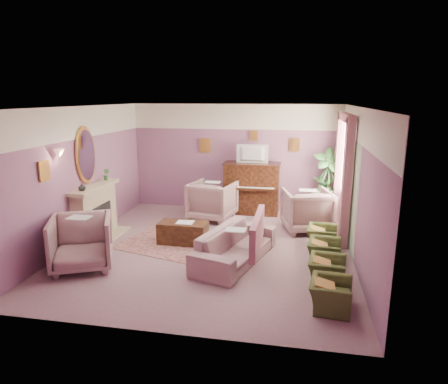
% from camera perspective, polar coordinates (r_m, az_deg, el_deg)
% --- Properties ---
extents(floor, '(5.50, 6.00, 0.01)m').
position_cam_1_polar(floor, '(8.13, -1.90, -8.07)').
color(floor, gray).
rests_on(floor, ground).
extents(ceiling, '(5.50, 6.00, 0.01)m').
position_cam_1_polar(ceiling, '(7.56, -2.07, 12.07)').
color(ceiling, beige).
rests_on(ceiling, wall_back).
extents(wall_back, '(5.50, 0.02, 2.80)m').
position_cam_1_polar(wall_back, '(10.63, 1.55, 4.91)').
color(wall_back, '#6F4E75').
rests_on(wall_back, floor).
extents(wall_front, '(5.50, 0.02, 2.80)m').
position_cam_1_polar(wall_front, '(4.94, -9.60, -5.45)').
color(wall_front, '#6F4E75').
rests_on(wall_front, floor).
extents(wall_left, '(0.02, 6.00, 2.80)m').
position_cam_1_polar(wall_left, '(8.74, -19.88, 2.22)').
color(wall_left, '#6F4E75').
rests_on(wall_left, floor).
extents(wall_right, '(0.02, 6.00, 2.80)m').
position_cam_1_polar(wall_right, '(7.63, 18.63, 0.76)').
color(wall_right, '#6F4E75').
rests_on(wall_right, floor).
extents(picture_rail_band, '(5.50, 0.01, 0.65)m').
position_cam_1_polar(picture_rail_band, '(10.51, 1.58, 10.70)').
color(picture_rail_band, white).
rests_on(picture_rail_band, wall_back).
extents(stripe_panel, '(0.01, 3.00, 2.15)m').
position_cam_1_polar(stripe_panel, '(8.95, 17.29, 0.54)').
color(stripe_panel, '#9DB38D').
rests_on(stripe_panel, wall_right).
extents(fireplace_surround, '(0.30, 1.40, 1.10)m').
position_cam_1_polar(fireplace_surround, '(9.02, -17.94, -2.85)').
color(fireplace_surround, tan).
rests_on(fireplace_surround, floor).
extents(fireplace_inset, '(0.18, 0.72, 0.68)m').
position_cam_1_polar(fireplace_inset, '(9.02, -17.31, -3.81)').
color(fireplace_inset, black).
rests_on(fireplace_inset, floor).
extents(fire_ember, '(0.06, 0.54, 0.10)m').
position_cam_1_polar(fire_ember, '(9.05, -17.01, -4.92)').
color(fire_ember, orange).
rests_on(fire_ember, floor).
extents(mantel_shelf, '(0.40, 1.55, 0.07)m').
position_cam_1_polar(mantel_shelf, '(8.87, -18.04, 0.67)').
color(mantel_shelf, tan).
rests_on(mantel_shelf, fireplace_surround).
extents(hearth, '(0.55, 1.50, 0.02)m').
position_cam_1_polar(hearth, '(9.09, -16.58, -6.19)').
color(hearth, tan).
rests_on(hearth, floor).
extents(mirror_frame, '(0.04, 0.72, 1.20)m').
position_cam_1_polar(mirror_frame, '(8.82, -19.16, 5.01)').
color(mirror_frame, gold).
rests_on(mirror_frame, wall_left).
extents(mirror_glass, '(0.01, 0.60, 1.06)m').
position_cam_1_polar(mirror_glass, '(8.81, -19.02, 5.01)').
color(mirror_glass, silver).
rests_on(mirror_glass, wall_left).
extents(sconce_shade, '(0.20, 0.20, 0.16)m').
position_cam_1_polar(sconce_shade, '(7.87, -22.50, 5.11)').
color(sconce_shade, tan).
rests_on(sconce_shade, wall_left).
extents(piano, '(1.40, 0.60, 1.30)m').
position_cam_1_polar(piano, '(10.39, 3.97, 0.47)').
color(piano, '#391B0E').
rests_on(piano, floor).
extents(piano_keyshelf, '(1.30, 0.12, 0.06)m').
position_cam_1_polar(piano_keyshelf, '(10.04, 3.74, 0.41)').
color(piano_keyshelf, '#391B0E').
rests_on(piano_keyshelf, piano).
extents(piano_keys, '(1.20, 0.08, 0.02)m').
position_cam_1_polar(piano_keys, '(10.03, 3.74, 0.64)').
color(piano_keys, silver).
rests_on(piano_keys, piano).
extents(piano_top, '(1.45, 0.65, 0.04)m').
position_cam_1_polar(piano_top, '(10.26, 4.03, 4.06)').
color(piano_top, '#391B0E').
rests_on(piano_top, piano).
extents(television, '(0.80, 0.12, 0.48)m').
position_cam_1_polar(television, '(10.17, 4.02, 5.63)').
color(television, black).
rests_on(television, piano).
extents(print_back_left, '(0.30, 0.03, 0.38)m').
position_cam_1_polar(print_back_left, '(10.70, -2.74, 6.68)').
color(print_back_left, gold).
rests_on(print_back_left, wall_back).
extents(print_back_right, '(0.26, 0.03, 0.34)m').
position_cam_1_polar(print_back_right, '(10.41, 10.04, 6.63)').
color(print_back_right, gold).
rests_on(print_back_right, wall_back).
extents(print_back_mid, '(0.22, 0.03, 0.26)m').
position_cam_1_polar(print_back_mid, '(10.45, 4.27, 8.04)').
color(print_back_mid, gold).
rests_on(print_back_mid, wall_back).
extents(print_left_wall, '(0.03, 0.28, 0.36)m').
position_cam_1_polar(print_left_wall, '(7.67, -24.29, 2.78)').
color(print_left_wall, gold).
rests_on(print_left_wall, wall_left).
extents(window_blind, '(0.03, 1.40, 1.80)m').
position_cam_1_polar(window_blind, '(9.08, 17.18, 4.74)').
color(window_blind, beige).
rests_on(window_blind, wall_right).
extents(curtain_left, '(0.16, 0.34, 2.60)m').
position_cam_1_polar(curtain_left, '(8.24, 17.11, 1.07)').
color(curtain_left, '#9A5666').
rests_on(curtain_left, floor).
extents(curtain_right, '(0.16, 0.34, 2.60)m').
position_cam_1_polar(curtain_right, '(10.04, 16.01, 3.30)').
color(curtain_right, '#9A5666').
rests_on(curtain_right, floor).
extents(pelmet, '(0.16, 2.20, 0.16)m').
position_cam_1_polar(pelmet, '(8.99, 17.05, 10.19)').
color(pelmet, '#9A5666').
rests_on(pelmet, wall_right).
extents(mantel_plant, '(0.16, 0.16, 0.28)m').
position_cam_1_polar(mantel_plant, '(9.31, -16.46, 2.43)').
color(mantel_plant, '#3F7F3E').
rests_on(mantel_plant, mantel_shelf).
extents(mantel_vase, '(0.16, 0.16, 0.16)m').
position_cam_1_polar(mantel_vase, '(8.42, -19.63, 0.65)').
color(mantel_vase, white).
rests_on(mantel_vase, mantel_shelf).
extents(area_rug, '(2.89, 2.40, 0.01)m').
position_cam_1_polar(area_rug, '(8.42, -5.60, -7.31)').
color(area_rug, '#935C56').
rests_on(area_rug, floor).
extents(coffee_table, '(1.01, 0.52, 0.45)m').
position_cam_1_polar(coffee_table, '(8.39, -5.86, -5.81)').
color(coffee_table, '#3B2111').
rests_on(coffee_table, floor).
extents(table_paper, '(0.35, 0.28, 0.01)m').
position_cam_1_polar(table_paper, '(8.30, -5.57, -4.33)').
color(table_paper, silver).
rests_on(table_paper, coffee_table).
extents(sofa, '(0.71, 2.13, 0.86)m').
position_cam_1_polar(sofa, '(7.40, 1.65, -6.73)').
color(sofa, gray).
rests_on(sofa, floor).
extents(sofa_throw, '(0.11, 1.61, 0.59)m').
position_cam_1_polar(sofa_throw, '(7.29, 4.78, -5.66)').
color(sofa_throw, '#9A5666').
rests_on(sofa_throw, sofa).
extents(floral_armchair_left, '(1.01, 1.01, 1.05)m').
position_cam_1_polar(floral_armchair_left, '(9.88, -1.65, -0.92)').
color(floral_armchair_left, gray).
rests_on(floral_armchair_left, floor).
extents(floral_armchair_right, '(1.01, 1.01, 1.05)m').
position_cam_1_polar(floral_armchair_right, '(9.22, 11.76, -2.27)').
color(floral_armchair_right, gray).
rests_on(floral_armchair_right, floor).
extents(floral_armchair_front, '(1.01, 1.01, 1.05)m').
position_cam_1_polar(floral_armchair_front, '(7.51, -19.73, -6.45)').
color(floral_armchair_front, gray).
rests_on(floral_armchair_front, floor).
extents(olive_chair_a, '(0.47, 0.67, 0.58)m').
position_cam_1_polar(olive_chair_a, '(6.08, 15.01, -13.37)').
color(olive_chair_a, '#455124').
rests_on(olive_chair_a, floor).
extents(olive_chair_b, '(0.47, 0.67, 0.58)m').
position_cam_1_polar(olive_chair_b, '(6.82, 14.53, -10.28)').
color(olive_chair_b, '#455124').
rests_on(olive_chair_b, floor).
extents(olive_chair_c, '(0.47, 0.67, 0.58)m').
position_cam_1_polar(olive_chair_c, '(7.58, 14.15, -7.80)').
color(olive_chair_c, '#455124').
rests_on(olive_chair_c, floor).
extents(olive_chair_d, '(0.47, 0.67, 0.58)m').
position_cam_1_polar(olive_chair_d, '(8.35, 13.84, -5.78)').
color(olive_chair_d, '#455124').
rests_on(olive_chair_d, floor).
extents(side_table, '(0.52, 0.52, 0.70)m').
position_cam_1_polar(side_table, '(10.34, 13.73, -1.67)').
color(side_table, silver).
rests_on(side_table, floor).
extents(side_plant_big, '(0.30, 0.30, 0.34)m').
position_cam_1_polar(side_plant_big, '(10.22, 13.89, 1.14)').
color(side_plant_big, '#3F7F3E').
rests_on(side_plant_big, side_table).
extents(side_plant_small, '(0.16, 0.16, 0.28)m').
position_cam_1_polar(side_plant_small, '(10.14, 14.59, 0.83)').
color(side_plant_small, '#3F7F3E').
rests_on(side_plant_small, side_table).
extents(palm_pot, '(0.34, 0.34, 0.34)m').
position_cam_1_polar(palm_pot, '(10.37, 14.39, -2.71)').
color(palm_pot, '#96402D').
rests_on(palm_pot, floor).
extents(palm_plant, '(0.76, 0.76, 1.44)m').
position_cam_1_polar(palm_plant, '(10.16, 14.68, 2.12)').
color(palm_plant, '#3F7F3E').
rests_on(palm_plant, palm_pot).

